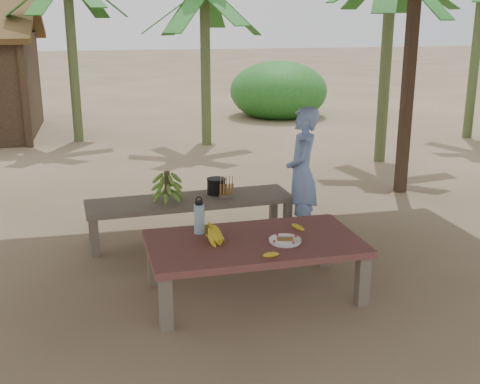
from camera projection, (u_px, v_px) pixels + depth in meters
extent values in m
plane|color=brown|center=(239.00, 278.00, 5.56)|extent=(80.00, 80.00, 0.00)
cube|color=black|center=(407.00, 93.00, 7.93)|extent=(0.13, 0.13, 2.70)
cube|color=brown|center=(166.00, 303.00, 4.60)|extent=(0.10, 0.10, 0.44)
cube|color=brown|center=(362.00, 280.00, 4.99)|extent=(0.10, 0.10, 0.44)
cube|color=brown|center=(153.00, 261.00, 5.38)|extent=(0.10, 0.10, 0.44)
cube|color=brown|center=(324.00, 245.00, 5.77)|extent=(0.10, 0.10, 0.44)
cube|color=maroon|center=(254.00, 243.00, 5.12)|extent=(1.83, 1.05, 0.06)
cube|color=brown|center=(95.00, 238.00, 6.01)|extent=(0.09, 0.09, 0.40)
cube|color=brown|center=(288.00, 219.00, 6.57)|extent=(0.09, 0.09, 0.40)
cube|color=brown|center=(92.00, 223.00, 6.43)|extent=(0.09, 0.09, 0.40)
cube|color=brown|center=(273.00, 206.00, 6.99)|extent=(0.09, 0.09, 0.40)
cube|color=brown|center=(190.00, 201.00, 6.44)|extent=(2.24, 0.75, 0.05)
cylinder|color=white|center=(285.00, 242.00, 5.04)|extent=(0.25, 0.25, 0.01)
cylinder|color=white|center=(285.00, 240.00, 5.04)|extent=(0.27, 0.27, 0.02)
cube|color=brown|center=(285.00, 240.00, 5.04)|extent=(0.15, 0.12, 0.02)
ellipsoid|color=yellow|center=(271.00, 255.00, 4.74)|extent=(0.16, 0.10, 0.04)
ellipsoid|color=yellow|center=(298.00, 227.00, 5.35)|extent=(0.12, 0.15, 0.04)
cylinder|color=teal|center=(199.00, 219.00, 5.23)|extent=(0.09, 0.09, 0.26)
cylinder|color=black|center=(199.00, 203.00, 5.19)|extent=(0.07, 0.07, 0.03)
torus|color=black|center=(199.00, 200.00, 5.18)|extent=(0.06, 0.01, 0.06)
cylinder|color=black|center=(216.00, 187.00, 6.58)|extent=(0.20, 0.20, 0.17)
imported|color=#6A88C9|center=(302.00, 173.00, 6.43)|extent=(0.49, 0.60, 1.42)
cylinder|color=#596638|center=(385.00, 66.00, 9.64)|extent=(0.18, 0.18, 3.12)
cylinder|color=#596638|center=(206.00, 68.00, 10.95)|extent=(0.18, 0.18, 2.83)
cylinder|color=#596638|center=(73.00, 58.00, 11.23)|extent=(0.18, 0.18, 3.14)
cylinder|color=#596638|center=(476.00, 51.00, 11.53)|extent=(0.18, 0.18, 3.37)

